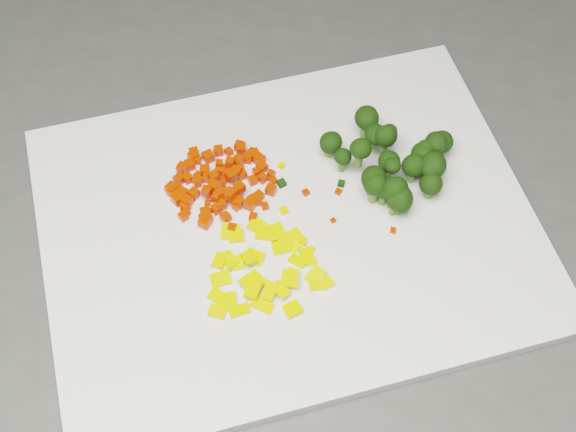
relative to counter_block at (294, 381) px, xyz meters
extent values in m
cube|color=#484845|center=(0.00, 0.00, 0.00)|extent=(1.08, 0.93, 0.90)
cube|color=white|center=(-0.02, -0.03, 0.46)|extent=(0.46, 0.36, 0.01)
cube|color=red|center=(-0.08, 0.01, 0.47)|extent=(0.01, 0.01, 0.01)
cube|color=red|center=(-0.08, 0.04, 0.47)|extent=(0.01, 0.01, 0.01)
cube|color=red|center=(-0.06, 0.00, 0.47)|extent=(0.01, 0.01, 0.01)
cube|color=red|center=(-0.09, 0.00, 0.47)|extent=(0.01, 0.01, 0.01)
cube|color=red|center=(-0.06, 0.04, 0.47)|extent=(0.01, 0.01, 0.01)
cube|color=red|center=(-0.04, 0.06, 0.47)|extent=(0.01, 0.01, 0.01)
cube|color=red|center=(-0.03, 0.06, 0.47)|extent=(0.01, 0.01, 0.01)
cube|color=red|center=(-0.06, 0.07, 0.47)|extent=(0.01, 0.01, 0.01)
cube|color=red|center=(-0.09, 0.06, 0.47)|extent=(0.01, 0.01, 0.01)
cube|color=red|center=(-0.04, 0.00, 0.47)|extent=(0.01, 0.01, 0.01)
cube|color=red|center=(-0.07, 0.04, 0.47)|extent=(0.01, 0.01, 0.01)
cube|color=red|center=(-0.11, 0.03, 0.47)|extent=(0.01, 0.01, 0.01)
cube|color=red|center=(-0.03, 0.02, 0.47)|extent=(0.01, 0.01, 0.01)
cube|color=red|center=(-0.06, 0.01, 0.48)|extent=(0.01, 0.01, 0.01)
cube|color=red|center=(-0.09, -0.01, 0.47)|extent=(0.01, 0.01, 0.01)
cube|color=red|center=(-0.11, 0.03, 0.47)|extent=(0.01, 0.01, 0.01)
cube|color=red|center=(-0.07, 0.01, 0.47)|extent=(0.01, 0.01, 0.01)
cube|color=red|center=(-0.05, -0.02, 0.47)|extent=(0.01, 0.01, 0.01)
cube|color=red|center=(-0.05, 0.01, 0.47)|extent=(0.01, 0.01, 0.01)
cube|color=red|center=(-0.08, 0.02, 0.47)|extent=(0.01, 0.01, 0.01)
cube|color=red|center=(-0.08, 0.00, 0.47)|extent=(0.01, 0.01, 0.01)
cube|color=red|center=(-0.07, 0.01, 0.47)|extent=(0.01, 0.01, 0.01)
cube|color=red|center=(-0.06, 0.03, 0.47)|extent=(0.01, 0.01, 0.01)
cube|color=red|center=(-0.09, 0.04, 0.47)|extent=(0.01, 0.01, 0.01)
cube|color=red|center=(-0.06, 0.04, 0.47)|extent=(0.01, 0.01, 0.01)
cube|color=red|center=(-0.09, 0.00, 0.46)|extent=(0.01, 0.01, 0.01)
cube|color=red|center=(-0.05, 0.03, 0.47)|extent=(0.01, 0.01, 0.01)
cube|color=red|center=(-0.03, 0.05, 0.47)|extent=(0.01, 0.01, 0.01)
cube|color=red|center=(-0.07, -0.02, 0.47)|extent=(0.01, 0.01, 0.01)
cube|color=red|center=(-0.02, 0.01, 0.47)|extent=(0.01, 0.01, 0.01)
cube|color=red|center=(-0.09, -0.01, 0.47)|extent=(0.01, 0.01, 0.01)
cube|color=red|center=(-0.06, 0.04, 0.47)|extent=(0.01, 0.01, 0.01)
cube|color=red|center=(-0.08, 0.06, 0.47)|extent=(0.01, 0.01, 0.01)
cube|color=red|center=(-0.10, 0.01, 0.47)|extent=(0.01, 0.01, 0.01)
cube|color=red|center=(-0.10, 0.03, 0.47)|extent=(0.01, 0.01, 0.01)
cube|color=red|center=(-0.08, 0.02, 0.47)|extent=(0.01, 0.01, 0.01)
cube|color=red|center=(-0.07, 0.05, 0.47)|extent=(0.01, 0.01, 0.01)
cube|color=red|center=(-0.06, 0.07, 0.47)|extent=(0.01, 0.01, 0.01)
cube|color=red|center=(-0.07, 0.06, 0.47)|extent=(0.01, 0.01, 0.01)
cube|color=red|center=(-0.11, 0.01, 0.47)|extent=(0.01, 0.01, 0.01)
cube|color=red|center=(-0.05, 0.05, 0.47)|extent=(0.01, 0.01, 0.01)
cube|color=red|center=(-0.10, 0.01, 0.47)|extent=(0.01, 0.01, 0.01)
cube|color=red|center=(-0.08, 0.02, 0.47)|extent=(0.01, 0.01, 0.01)
cube|color=red|center=(-0.10, 0.02, 0.47)|extent=(0.01, 0.01, 0.01)
cube|color=red|center=(-0.11, 0.02, 0.47)|extent=(0.01, 0.01, 0.01)
cube|color=red|center=(-0.10, 0.04, 0.47)|extent=(0.01, 0.01, 0.01)
cube|color=red|center=(-0.05, 0.03, 0.47)|extent=(0.01, 0.01, 0.01)
cube|color=red|center=(-0.07, 0.03, 0.47)|extent=(0.01, 0.01, 0.01)
cube|color=red|center=(-0.04, 0.07, 0.47)|extent=(0.01, 0.01, 0.01)
cube|color=red|center=(-0.04, 0.01, 0.47)|extent=(0.01, 0.01, 0.01)
cube|color=red|center=(-0.04, 0.05, 0.47)|extent=(0.01, 0.01, 0.01)
cube|color=red|center=(-0.03, -0.01, 0.46)|extent=(0.01, 0.01, 0.01)
cube|color=red|center=(-0.09, 0.07, 0.47)|extent=(0.01, 0.01, 0.01)
cube|color=red|center=(-0.03, 0.05, 0.47)|extent=(0.01, 0.01, 0.01)
cube|color=red|center=(-0.09, 0.02, 0.47)|extent=(0.01, 0.01, 0.01)
cube|color=red|center=(-0.06, 0.01, 0.48)|extent=(0.01, 0.01, 0.01)
cube|color=red|center=(-0.09, 0.03, 0.47)|extent=(0.01, 0.01, 0.01)
cube|color=red|center=(-0.05, 0.04, 0.47)|extent=(0.01, 0.01, 0.01)
cube|color=red|center=(-0.02, 0.03, 0.47)|extent=(0.01, 0.01, 0.01)
cube|color=red|center=(-0.05, 0.06, 0.47)|extent=(0.01, 0.01, 0.01)
cube|color=red|center=(-0.06, 0.01, 0.47)|extent=(0.01, 0.01, 0.01)
cube|color=red|center=(-0.05, 0.00, 0.47)|extent=(0.01, 0.01, 0.01)
cube|color=red|center=(-0.04, 0.02, 0.47)|extent=(0.01, 0.01, 0.01)
cube|color=red|center=(-0.11, 0.03, 0.47)|extent=(0.01, 0.01, 0.01)
cube|color=red|center=(-0.09, 0.04, 0.47)|extent=(0.01, 0.01, 0.01)
cube|color=red|center=(-0.07, 0.00, 0.47)|extent=(0.01, 0.01, 0.01)
cube|color=red|center=(-0.10, 0.05, 0.47)|extent=(0.01, 0.01, 0.01)
cube|color=red|center=(-0.07, 0.03, 0.48)|extent=(0.01, 0.01, 0.01)
cube|color=red|center=(-0.11, 0.04, 0.47)|extent=(0.01, 0.01, 0.01)
cube|color=red|center=(-0.11, 0.00, 0.47)|extent=(0.01, 0.01, 0.01)
cube|color=red|center=(-0.04, 0.00, 0.47)|extent=(0.01, 0.01, 0.01)
cube|color=red|center=(-0.06, 0.00, 0.47)|extent=(0.01, 0.01, 0.01)
cube|color=red|center=(-0.07, 0.00, 0.47)|extent=(0.01, 0.01, 0.01)
cube|color=red|center=(-0.07, -0.01, 0.47)|extent=(0.01, 0.01, 0.01)
cube|color=red|center=(-0.11, 0.03, 0.47)|extent=(0.01, 0.01, 0.01)
cube|color=red|center=(-0.08, 0.05, 0.47)|extent=(0.01, 0.01, 0.01)
cube|color=red|center=(-0.04, 0.05, 0.47)|extent=(0.01, 0.01, 0.01)
cube|color=red|center=(-0.03, 0.04, 0.47)|extent=(0.01, 0.01, 0.01)
cube|color=red|center=(-0.09, 0.07, 0.47)|extent=(0.01, 0.01, 0.01)
cube|color=red|center=(-0.03, 0.03, 0.47)|extent=(0.01, 0.01, 0.01)
cube|color=yellow|center=(-0.06, -0.09, 0.47)|extent=(0.02, 0.02, 0.01)
cube|color=yellow|center=(-0.02, -0.07, 0.46)|extent=(0.02, 0.02, 0.01)
cube|color=yellow|center=(-0.01, -0.09, 0.46)|extent=(0.02, 0.02, 0.01)
cube|color=yellow|center=(-0.05, -0.06, 0.46)|extent=(0.02, 0.02, 0.01)
cube|color=yellow|center=(-0.02, -0.05, 0.46)|extent=(0.02, 0.02, 0.01)
cube|color=yellow|center=(-0.02, -0.05, 0.46)|extent=(0.02, 0.02, 0.01)
cube|color=yellow|center=(-0.03, -0.09, 0.46)|extent=(0.02, 0.02, 0.01)
cube|color=yellow|center=(-0.07, -0.03, 0.46)|extent=(0.02, 0.01, 0.01)
cube|color=yellow|center=(-0.03, -0.04, 0.46)|extent=(0.02, 0.02, 0.00)
cube|color=yellow|center=(-0.06, -0.06, 0.47)|extent=(0.01, 0.02, 0.01)
cube|color=yellow|center=(-0.09, -0.09, 0.46)|extent=(0.02, 0.02, 0.01)
cube|color=yellow|center=(-0.07, -0.03, 0.46)|extent=(0.02, 0.02, 0.01)
cube|color=yellow|center=(-0.06, -0.08, 0.47)|extent=(0.03, 0.02, 0.01)
cube|color=yellow|center=(-0.09, -0.10, 0.46)|extent=(0.02, 0.02, 0.01)
cube|color=yellow|center=(-0.09, -0.09, 0.46)|extent=(0.02, 0.01, 0.01)
cube|color=yellow|center=(-0.04, -0.10, 0.47)|extent=(0.02, 0.02, 0.01)
cube|color=yellow|center=(-0.10, -0.10, 0.46)|extent=(0.02, 0.02, 0.01)
cube|color=yellow|center=(-0.03, -0.05, 0.46)|extent=(0.02, 0.01, 0.00)
cube|color=yellow|center=(-0.09, -0.05, 0.46)|extent=(0.02, 0.02, 0.01)
cube|color=yellow|center=(-0.03, -0.12, 0.46)|extent=(0.02, 0.02, 0.01)
cube|color=yellow|center=(0.00, -0.10, 0.46)|extent=(0.01, 0.01, 0.01)
cube|color=yellow|center=(-0.02, -0.04, 0.46)|extent=(0.02, 0.02, 0.00)
cube|color=yellow|center=(-0.01, -0.10, 0.46)|extent=(0.02, 0.01, 0.01)
cube|color=yellow|center=(-0.04, -0.03, 0.46)|extent=(0.02, 0.02, 0.01)
cube|color=yellow|center=(-0.05, -0.10, 0.47)|extent=(0.02, 0.02, 0.01)
cube|color=yellow|center=(-0.08, -0.10, 0.46)|extent=(0.02, 0.01, 0.01)
cube|color=yellow|center=(-0.01, -0.07, 0.46)|extent=(0.01, 0.02, 0.01)
cube|color=yellow|center=(-0.08, -0.05, 0.46)|extent=(0.02, 0.02, 0.01)
cube|color=yellow|center=(-0.05, -0.03, 0.46)|extent=(0.02, 0.02, 0.01)
cube|color=yellow|center=(-0.07, -0.06, 0.46)|extent=(0.02, 0.02, 0.01)
cube|color=yellow|center=(-0.03, -0.09, 0.47)|extent=(0.02, 0.02, 0.00)
cube|color=yellow|center=(-0.09, -0.07, 0.46)|extent=(0.02, 0.01, 0.01)
cube|color=yellow|center=(-0.06, -0.11, 0.46)|extent=(0.02, 0.02, 0.01)
cube|color=red|center=(0.04, -0.01, 0.46)|extent=(0.01, 0.01, 0.00)
cube|color=yellow|center=(-0.01, -0.05, 0.46)|extent=(0.01, 0.01, 0.01)
cube|color=yellow|center=(-0.02, -0.01, 0.46)|extent=(0.01, 0.01, 0.00)
cube|color=black|center=(0.04, 0.00, 0.46)|extent=(0.01, 0.01, 0.00)
cube|color=red|center=(-0.08, 0.01, 0.46)|extent=(0.01, 0.01, 0.00)
cube|color=yellow|center=(0.00, -0.06, 0.46)|extent=(0.01, 0.01, 0.00)
cube|color=red|center=(-0.07, 0.03, 0.46)|extent=(0.01, 0.01, 0.01)
cube|color=yellow|center=(-0.01, 0.04, 0.46)|extent=(0.01, 0.01, 0.00)
cube|color=red|center=(0.01, 0.00, 0.46)|extent=(0.01, 0.01, 0.00)
cube|color=red|center=(0.07, -0.06, 0.46)|extent=(0.01, 0.01, 0.00)
cube|color=red|center=(-0.02, 0.02, 0.46)|extent=(0.01, 0.01, 0.00)
cube|color=red|center=(0.02, -0.04, 0.46)|extent=(0.01, 0.01, 0.00)
cube|color=black|center=(-0.01, 0.02, 0.46)|extent=(0.01, 0.01, 0.01)
cube|color=red|center=(-0.08, 0.01, 0.46)|extent=(0.01, 0.01, 0.00)
camera|label=1|loc=(-0.11, -0.42, 1.08)|focal=50.00mm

